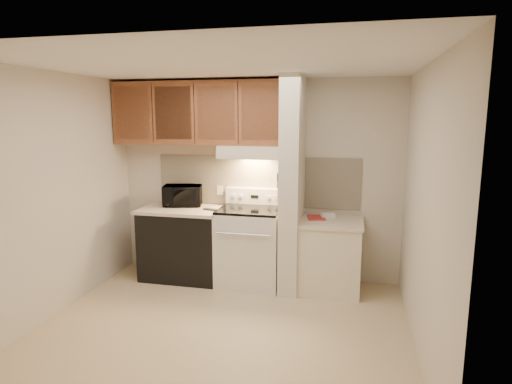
% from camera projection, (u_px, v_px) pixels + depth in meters
% --- Properties ---
extents(floor, '(3.60, 3.60, 0.00)m').
position_uv_depth(floor, '(223.00, 326.00, 4.22)').
color(floor, '#C9B189').
rests_on(floor, ground).
extents(ceiling, '(3.60, 3.60, 0.00)m').
position_uv_depth(ceiling, '(219.00, 64.00, 3.79)').
color(ceiling, white).
rests_on(ceiling, wall_back).
extents(wall_back, '(3.60, 2.50, 0.02)m').
position_uv_depth(wall_back, '(256.00, 180.00, 5.45)').
color(wall_back, beige).
rests_on(wall_back, floor).
extents(wall_left, '(0.02, 3.00, 2.50)m').
position_uv_depth(wall_left, '(54.00, 195.00, 4.40)').
color(wall_left, beige).
rests_on(wall_left, floor).
extents(wall_right, '(0.02, 3.00, 2.50)m').
position_uv_depth(wall_right, '(425.00, 212.00, 3.61)').
color(wall_right, beige).
rests_on(wall_right, floor).
extents(backsplash, '(2.60, 0.02, 0.63)m').
position_uv_depth(backsplash, '(256.00, 181.00, 5.44)').
color(backsplash, '#F3E3C3').
rests_on(backsplash, wall_back).
extents(range_body, '(0.76, 0.65, 0.92)m').
position_uv_depth(range_body, '(250.00, 247.00, 5.25)').
color(range_body, silver).
rests_on(range_body, floor).
extents(oven_window, '(0.50, 0.01, 0.30)m').
position_uv_depth(oven_window, '(244.00, 252.00, 4.94)').
color(oven_window, black).
rests_on(oven_window, range_body).
extents(oven_handle, '(0.65, 0.02, 0.02)m').
position_uv_depth(oven_handle, '(243.00, 234.00, 4.86)').
color(oven_handle, silver).
rests_on(oven_handle, range_body).
extents(cooktop, '(0.74, 0.64, 0.03)m').
position_uv_depth(cooktop, '(250.00, 210.00, 5.17)').
color(cooktop, black).
rests_on(cooktop, range_body).
extents(range_backguard, '(0.76, 0.08, 0.20)m').
position_uv_depth(range_backguard, '(255.00, 196.00, 5.42)').
color(range_backguard, silver).
rests_on(range_backguard, range_body).
extents(range_display, '(0.10, 0.01, 0.04)m').
position_uv_depth(range_display, '(255.00, 197.00, 5.38)').
color(range_display, black).
rests_on(range_display, range_backguard).
extents(range_knob_left_outer, '(0.05, 0.02, 0.05)m').
position_uv_depth(range_knob_left_outer, '(233.00, 196.00, 5.44)').
color(range_knob_left_outer, silver).
rests_on(range_knob_left_outer, range_backguard).
extents(range_knob_left_inner, '(0.05, 0.02, 0.05)m').
position_uv_depth(range_knob_left_inner, '(241.00, 196.00, 5.42)').
color(range_knob_left_inner, silver).
rests_on(range_knob_left_inner, range_backguard).
extents(range_knob_right_inner, '(0.05, 0.02, 0.05)m').
position_uv_depth(range_knob_right_inner, '(269.00, 197.00, 5.34)').
color(range_knob_right_inner, silver).
rests_on(range_knob_right_inner, range_backguard).
extents(range_knob_right_outer, '(0.05, 0.02, 0.05)m').
position_uv_depth(range_knob_right_outer, '(276.00, 198.00, 5.32)').
color(range_knob_right_outer, silver).
rests_on(range_knob_right_outer, range_backguard).
extents(dishwasher_front, '(1.00, 0.63, 0.87)m').
position_uv_depth(dishwasher_front, '(184.00, 244.00, 5.46)').
color(dishwasher_front, black).
rests_on(dishwasher_front, floor).
extents(left_countertop, '(1.04, 0.67, 0.04)m').
position_uv_depth(left_countertop, '(182.00, 210.00, 5.38)').
color(left_countertop, beige).
rests_on(left_countertop, dishwasher_front).
extents(spoon_rest, '(0.23, 0.13, 0.02)m').
position_uv_depth(spoon_rest, '(212.00, 210.00, 5.25)').
color(spoon_rest, black).
rests_on(spoon_rest, left_countertop).
extents(teal_jar, '(0.10, 0.10, 0.09)m').
position_uv_depth(teal_jar, '(181.00, 201.00, 5.60)').
color(teal_jar, '#286F6F').
rests_on(teal_jar, left_countertop).
extents(outlet, '(0.08, 0.01, 0.12)m').
position_uv_depth(outlet, '(220.00, 190.00, 5.55)').
color(outlet, beige).
rests_on(outlet, backsplash).
extents(microwave, '(0.55, 0.43, 0.27)m').
position_uv_depth(microwave, '(183.00, 196.00, 5.50)').
color(microwave, black).
rests_on(microwave, left_countertop).
extents(partition_pillar, '(0.22, 0.70, 2.50)m').
position_uv_depth(partition_pillar, '(292.00, 185.00, 5.00)').
color(partition_pillar, beige).
rests_on(partition_pillar, floor).
extents(pillar_trim, '(0.01, 0.70, 0.04)m').
position_uv_depth(pillar_trim, '(283.00, 181.00, 5.01)').
color(pillar_trim, brown).
rests_on(pillar_trim, partition_pillar).
extents(knife_strip, '(0.02, 0.42, 0.04)m').
position_uv_depth(knife_strip, '(281.00, 180.00, 4.96)').
color(knife_strip, black).
rests_on(knife_strip, partition_pillar).
extents(knife_blade_a, '(0.01, 0.03, 0.16)m').
position_uv_depth(knife_blade_a, '(278.00, 191.00, 4.82)').
color(knife_blade_a, silver).
rests_on(knife_blade_a, knife_strip).
extents(knife_handle_a, '(0.02, 0.02, 0.10)m').
position_uv_depth(knife_handle_a, '(278.00, 177.00, 4.80)').
color(knife_handle_a, black).
rests_on(knife_handle_a, knife_strip).
extents(knife_blade_b, '(0.01, 0.04, 0.18)m').
position_uv_depth(knife_blade_b, '(279.00, 190.00, 4.91)').
color(knife_blade_b, silver).
rests_on(knife_blade_b, knife_strip).
extents(knife_handle_b, '(0.02, 0.02, 0.10)m').
position_uv_depth(knife_handle_b, '(279.00, 176.00, 4.89)').
color(knife_handle_b, black).
rests_on(knife_handle_b, knife_strip).
extents(knife_blade_c, '(0.01, 0.04, 0.20)m').
position_uv_depth(knife_blade_c, '(280.00, 190.00, 4.98)').
color(knife_blade_c, silver).
rests_on(knife_blade_c, knife_strip).
extents(knife_handle_c, '(0.02, 0.02, 0.10)m').
position_uv_depth(knife_handle_c, '(280.00, 175.00, 4.96)').
color(knife_handle_c, black).
rests_on(knife_handle_c, knife_strip).
extents(knife_blade_d, '(0.01, 0.04, 0.16)m').
position_uv_depth(knife_blade_d, '(281.00, 187.00, 5.06)').
color(knife_blade_d, silver).
rests_on(knife_blade_d, knife_strip).
extents(knife_handle_d, '(0.02, 0.02, 0.10)m').
position_uv_depth(knife_handle_d, '(282.00, 175.00, 5.04)').
color(knife_handle_d, black).
rests_on(knife_handle_d, knife_strip).
extents(knife_blade_e, '(0.01, 0.04, 0.18)m').
position_uv_depth(knife_blade_e, '(282.00, 187.00, 5.13)').
color(knife_blade_e, silver).
rests_on(knife_blade_e, knife_strip).
extents(knife_handle_e, '(0.02, 0.02, 0.10)m').
position_uv_depth(knife_handle_e, '(283.00, 174.00, 5.12)').
color(knife_handle_e, black).
rests_on(knife_handle_e, knife_strip).
extents(oven_mitt, '(0.03, 0.10, 0.25)m').
position_uv_depth(oven_mitt, '(283.00, 186.00, 5.20)').
color(oven_mitt, slate).
rests_on(oven_mitt, partition_pillar).
extents(right_cab_base, '(0.70, 0.60, 0.81)m').
position_uv_depth(right_cab_base, '(330.00, 257.00, 5.05)').
color(right_cab_base, beige).
rests_on(right_cab_base, floor).
extents(right_countertop, '(0.74, 0.64, 0.04)m').
position_uv_depth(right_countertop, '(331.00, 222.00, 4.97)').
color(right_countertop, beige).
rests_on(right_countertop, right_cab_base).
extents(red_folder, '(0.25, 0.31, 0.01)m').
position_uv_depth(red_folder, '(316.00, 218.00, 5.10)').
color(red_folder, '#B7302D').
rests_on(red_folder, right_countertop).
extents(white_box, '(0.19, 0.16, 0.04)m').
position_uv_depth(white_box, '(328.00, 215.00, 5.15)').
color(white_box, white).
rests_on(white_box, right_countertop).
extents(range_hood, '(0.78, 0.44, 0.15)m').
position_uv_depth(range_hood, '(252.00, 152.00, 5.17)').
color(range_hood, beige).
rests_on(range_hood, upper_cabinets).
extents(hood_lip, '(0.78, 0.04, 0.06)m').
position_uv_depth(hood_lip, '(248.00, 157.00, 4.97)').
color(hood_lip, beige).
rests_on(hood_lip, range_hood).
extents(upper_cabinets, '(2.18, 0.33, 0.77)m').
position_uv_depth(upper_cabinets, '(199.00, 113.00, 5.28)').
color(upper_cabinets, brown).
rests_on(upper_cabinets, wall_back).
extents(cab_door_a, '(0.46, 0.01, 0.63)m').
position_uv_depth(cab_door_a, '(132.00, 113.00, 5.31)').
color(cab_door_a, brown).
rests_on(cab_door_a, upper_cabinets).
extents(cab_gap_a, '(0.01, 0.01, 0.73)m').
position_uv_depth(cab_gap_a, '(152.00, 113.00, 5.25)').
color(cab_gap_a, black).
rests_on(cab_gap_a, upper_cabinets).
extents(cab_door_b, '(0.46, 0.01, 0.63)m').
position_uv_depth(cab_door_b, '(173.00, 113.00, 5.19)').
color(cab_door_b, brown).
rests_on(cab_door_b, upper_cabinets).
extents(cab_gap_b, '(0.01, 0.01, 0.73)m').
position_uv_depth(cab_gap_b, '(194.00, 113.00, 5.13)').
color(cab_gap_b, black).
rests_on(cab_gap_b, upper_cabinets).
extents(cab_door_c, '(0.46, 0.01, 0.63)m').
position_uv_depth(cab_door_c, '(216.00, 113.00, 5.07)').
color(cab_door_c, brown).
rests_on(cab_door_c, upper_cabinets).
extents(cab_gap_c, '(0.01, 0.01, 0.73)m').
position_uv_depth(cab_gap_c, '(238.00, 113.00, 5.01)').
color(cab_gap_c, black).
rests_on(cab_gap_c, upper_cabinets).
extents(cab_door_d, '(0.46, 0.01, 0.63)m').
position_uv_depth(cab_door_d, '(261.00, 113.00, 4.95)').
color(cab_door_d, brown).
rests_on(cab_door_d, upper_cabinets).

